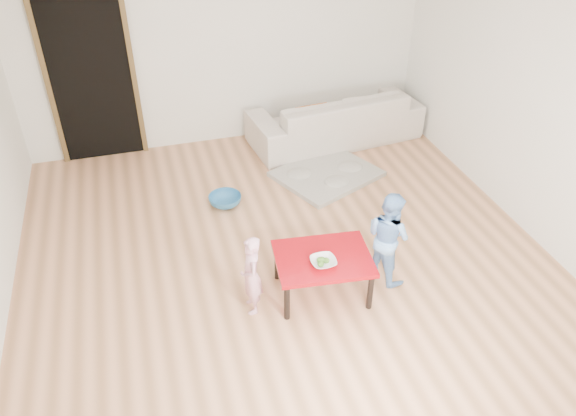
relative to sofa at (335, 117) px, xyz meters
name	(u,v)px	position (x,y,z in m)	size (l,w,h in m)	color
floor	(282,251)	(-1.30, -2.05, -0.32)	(5.00, 5.00, 0.01)	#A56F46
back_wall	(225,41)	(-1.30, 0.45, 0.98)	(5.00, 0.02, 2.60)	white
right_wall	(532,99)	(1.20, -2.05, 0.98)	(0.02, 5.00, 2.60)	white
doorway	(91,77)	(-2.90, 0.43, 0.70)	(1.02, 0.08, 2.11)	brown
sofa	(335,117)	(0.00, 0.00, 0.00)	(2.20, 0.86, 0.64)	beige
cushion	(317,115)	(-0.32, -0.19, 0.16)	(0.44, 0.39, 0.12)	#CA5C16
red_table	(322,275)	(-1.12, -2.71, -0.12)	(0.82, 0.62, 0.41)	#9C0810
bowl	(323,262)	(-1.15, -2.81, 0.12)	(0.22, 0.22, 0.05)	white
broccoli	(323,262)	(-1.15, -2.81, 0.12)	(0.12, 0.12, 0.06)	#2D5919
child_pink	(251,276)	(-1.76, -2.73, 0.05)	(0.27, 0.18, 0.75)	pink
child_blue	(388,236)	(-0.49, -2.65, 0.13)	(0.44, 0.34, 0.90)	#6392E5
basin	(225,200)	(-1.68, -1.10, -0.27)	(0.36, 0.36, 0.11)	teal
blanket	(327,174)	(-0.41, -0.85, -0.29)	(1.10, 0.91, 0.05)	#B4AB9E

